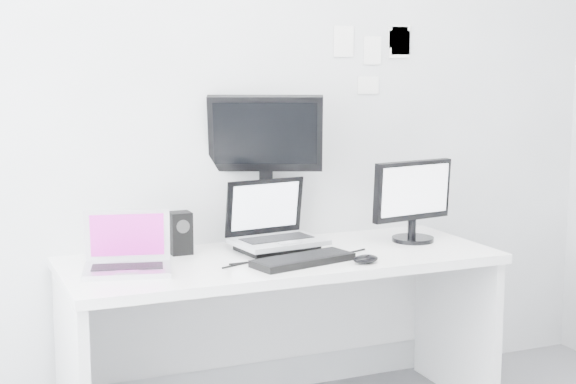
{
  "coord_description": "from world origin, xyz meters",
  "views": [
    {
      "loc": [
        -1.32,
        -1.93,
        1.52
      ],
      "look_at": [
        0.02,
        1.23,
        1.0
      ],
      "focal_mm": 52.95,
      "sensor_mm": 36.0,
      "label": 1
    }
  ],
  "objects": [
    {
      "name": "mouse",
      "position": [
        0.26,
        1.0,
        0.75
      ],
      "size": [
        0.11,
        0.07,
        0.04
      ],
      "primitive_type": "ellipsoid",
      "rotation": [
        0.0,
        0.0,
        0.04
      ],
      "color": "black",
      "rests_on": "desk"
    },
    {
      "name": "wall_note_5",
      "position": [
        0.74,
        1.59,
        1.61
      ],
      "size": [
        0.11,
        0.0,
        0.13
      ],
      "primitive_type": "cube",
      "color": "white",
      "rests_on": "back_wall"
    },
    {
      "name": "samsung_monitor",
      "position": [
        0.66,
        1.29,
        0.92
      ],
      "size": [
        0.44,
        0.25,
        0.38
      ],
      "primitive_type": "cube",
      "rotation": [
        0.0,
        0.0,
        0.16
      ],
      "color": "black",
      "rests_on": "desk"
    },
    {
      "name": "back_wall",
      "position": [
        0.0,
        1.6,
        1.35
      ],
      "size": [
        3.6,
        0.0,
        3.6
      ],
      "primitive_type": "plane",
      "rotation": [
        1.57,
        0.0,
        0.0
      ],
      "color": "silver",
      "rests_on": "ground"
    },
    {
      "name": "desk",
      "position": [
        0.0,
        1.25,
        0.36
      ],
      "size": [
        1.8,
        0.7,
        0.73
      ],
      "primitive_type": "cube",
      "color": "white",
      "rests_on": "ground"
    },
    {
      "name": "rear_monitor",
      "position": [
        0.04,
        1.52,
        1.07
      ],
      "size": [
        0.53,
        0.36,
        0.68
      ],
      "primitive_type": "cube",
      "rotation": [
        0.0,
        0.0,
        -0.41
      ],
      "color": "black",
      "rests_on": "desk"
    },
    {
      "name": "wall_note_0",
      "position": [
        0.45,
        1.59,
        1.62
      ],
      "size": [
        0.1,
        0.0,
        0.14
      ],
      "primitive_type": "cube",
      "color": "white",
      "rests_on": "back_wall"
    },
    {
      "name": "dell_laptop",
      "position": [
        0.02,
        1.34,
        0.88
      ],
      "size": [
        0.4,
        0.33,
        0.31
      ],
      "primitive_type": "cube",
      "rotation": [
        0.0,
        0.0,
        0.13
      ],
      "color": "#A1A3A7",
      "rests_on": "desk"
    },
    {
      "name": "wall_note_3",
      "position": [
        0.58,
        1.59,
        1.42
      ],
      "size": [
        0.11,
        0.0,
        0.08
      ],
      "primitive_type": "cube",
      "color": "white",
      "rests_on": "back_wall"
    },
    {
      "name": "speaker",
      "position": [
        -0.38,
        1.45,
        0.82
      ],
      "size": [
        0.09,
        0.09,
        0.18
      ],
      "primitive_type": "cube",
      "rotation": [
        0.0,
        0.0,
        0.05
      ],
      "color": "black",
      "rests_on": "desk"
    },
    {
      "name": "wall_note_2",
      "position": [
        0.75,
        1.59,
        1.63
      ],
      "size": [
        0.1,
        0.0,
        0.14
      ],
      "primitive_type": "cube",
      "color": "white",
      "rests_on": "back_wall"
    },
    {
      "name": "keyboard",
      "position": [
        0.03,
        1.09,
        0.74
      ],
      "size": [
        0.45,
        0.24,
        0.03
      ],
      "primitive_type": "cube",
      "rotation": [
        0.0,
        0.0,
        0.23
      ],
      "color": "black",
      "rests_on": "desk"
    },
    {
      "name": "wall_note_1",
      "position": [
        0.6,
        1.59,
        1.58
      ],
      "size": [
        0.09,
        0.0,
        0.13
      ],
      "primitive_type": "cube",
      "color": "white",
      "rests_on": "back_wall"
    },
    {
      "name": "macbook",
      "position": [
        -0.65,
        1.21,
        0.85
      ],
      "size": [
        0.38,
        0.32,
        0.25
      ],
      "primitive_type": "cube",
      "rotation": [
        0.0,
        0.0,
        -0.24
      ],
      "color": "silver",
      "rests_on": "desk"
    },
    {
      "name": "wall_note_4",
      "position": [
        0.73,
        1.59,
        1.64
      ],
      "size": [
        0.11,
        0.0,
        0.1
      ],
      "primitive_type": "cube",
      "color": "white",
      "rests_on": "back_wall"
    }
  ]
}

